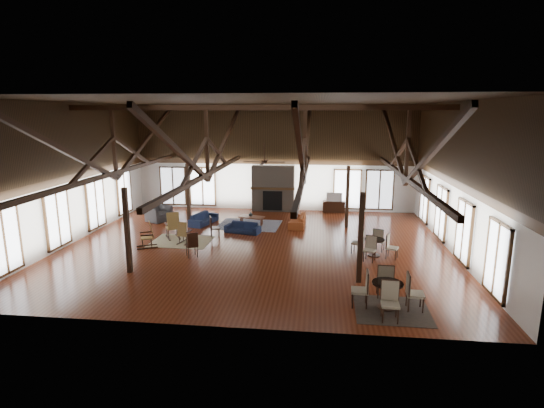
# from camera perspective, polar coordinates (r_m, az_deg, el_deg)

# --- Properties ---
(floor) EXTENTS (16.00, 16.00, 0.00)m
(floor) POSITION_cam_1_polar(r_m,az_deg,el_deg) (18.14, -2.17, -5.64)
(floor) COLOR #612714
(floor) RESTS_ON ground
(ceiling) EXTENTS (16.00, 14.00, 0.02)m
(ceiling) POSITION_cam_1_polar(r_m,az_deg,el_deg) (17.27, -2.33, 13.67)
(ceiling) COLOR black
(ceiling) RESTS_ON wall_back
(wall_back) EXTENTS (16.00, 0.02, 6.00)m
(wall_back) POSITION_cam_1_polar(r_m,az_deg,el_deg) (24.35, 0.24, 6.18)
(wall_back) COLOR silver
(wall_back) RESTS_ON floor
(wall_front) EXTENTS (16.00, 0.02, 6.00)m
(wall_front) POSITION_cam_1_polar(r_m,az_deg,el_deg) (10.71, -7.87, -1.72)
(wall_front) COLOR silver
(wall_front) RESTS_ON floor
(wall_left) EXTENTS (0.02, 14.00, 6.00)m
(wall_left) POSITION_cam_1_polar(r_m,az_deg,el_deg) (20.26, -25.28, 3.79)
(wall_left) COLOR silver
(wall_left) RESTS_ON floor
(wall_right) EXTENTS (0.02, 14.00, 6.00)m
(wall_right) POSITION_cam_1_polar(r_m,az_deg,el_deg) (18.08, 23.73, 3.04)
(wall_right) COLOR silver
(wall_right) RESTS_ON floor
(roof_truss) EXTENTS (15.60, 14.07, 3.14)m
(roof_truss) POSITION_cam_1_polar(r_m,az_deg,el_deg) (17.34, -2.28, 7.14)
(roof_truss) COLOR black
(roof_truss) RESTS_ON wall_back
(post_grid) EXTENTS (8.16, 7.16, 3.05)m
(post_grid) POSITION_cam_1_polar(r_m,az_deg,el_deg) (17.73, -2.21, -0.95)
(post_grid) COLOR black
(post_grid) RESTS_ON floor
(fireplace) EXTENTS (2.50, 0.69, 2.60)m
(fireplace) POSITION_cam_1_polar(r_m,az_deg,el_deg) (24.26, 0.15, 2.08)
(fireplace) COLOR #655A4D
(fireplace) RESTS_ON floor
(ceiling_fan) EXTENTS (1.60, 1.60, 0.75)m
(ceiling_fan) POSITION_cam_1_polar(r_m,az_deg,el_deg) (16.31, -1.05, 5.78)
(ceiling_fan) COLOR black
(ceiling_fan) RESTS_ON roof_truss
(sofa_navy_front) EXTENTS (1.77, 1.02, 0.49)m
(sofa_navy_front) POSITION_cam_1_polar(r_m,az_deg,el_deg) (20.04, -3.97, -3.20)
(sofa_navy_front) COLOR #141D38
(sofa_navy_front) RESTS_ON floor
(sofa_navy_left) EXTENTS (1.98, 1.19, 0.54)m
(sofa_navy_left) POSITION_cam_1_polar(r_m,az_deg,el_deg) (21.86, -9.17, -1.95)
(sofa_navy_left) COLOR #16203E
(sofa_navy_left) RESTS_ON floor
(sofa_orange) EXTENTS (1.95, 0.82, 0.56)m
(sofa_orange) POSITION_cam_1_polar(r_m,az_deg,el_deg) (21.26, 3.43, -2.18)
(sofa_orange) COLOR brown
(sofa_orange) RESTS_ON floor
(coffee_table) EXTENTS (1.35, 0.95, 0.47)m
(coffee_table) POSITION_cam_1_polar(r_m,az_deg,el_deg) (21.25, -2.77, -1.82)
(coffee_table) COLOR brown
(coffee_table) RESTS_ON floor
(vase) EXTENTS (0.26, 0.26, 0.21)m
(vase) POSITION_cam_1_polar(r_m,az_deg,el_deg) (21.25, -2.89, -1.38)
(vase) COLOR #B2B2B2
(vase) RESTS_ON coffee_table
(armchair) EXTENTS (1.52, 1.46, 0.77)m
(armchair) POSITION_cam_1_polar(r_m,az_deg,el_deg) (22.97, -15.10, -1.24)
(armchair) COLOR #353538
(armchair) RESTS_ON floor
(side_table_lamp) EXTENTS (0.44, 0.44, 1.12)m
(side_table_lamp) POSITION_cam_1_polar(r_m,az_deg,el_deg) (23.83, -15.49, -0.69)
(side_table_lamp) COLOR black
(side_table_lamp) RESTS_ON floor
(rocking_chair_a) EXTENTS (0.92, 1.07, 1.23)m
(rocking_chair_a) POSITION_cam_1_polar(r_m,az_deg,el_deg) (19.52, -13.18, -2.91)
(rocking_chair_a) COLOR olive
(rocking_chair_a) RESTS_ON floor
(rocking_chair_b) EXTENTS (0.56, 0.82, 0.97)m
(rocking_chair_b) POSITION_cam_1_polar(r_m,az_deg,el_deg) (18.71, -11.81, -3.88)
(rocking_chair_b) COLOR olive
(rocking_chair_b) RESTS_ON floor
(rocking_chair_c) EXTENTS (0.95, 0.77, 1.09)m
(rocking_chair_c) POSITION_cam_1_polar(r_m,az_deg,el_deg) (18.56, -16.21, -4.07)
(rocking_chair_c) COLOR olive
(rocking_chair_c) RESTS_ON floor
(side_chair_a) EXTENTS (0.55, 0.55, 1.00)m
(side_chair_a) POSITION_cam_1_polar(r_m,az_deg,el_deg) (19.28, -7.96, -2.87)
(side_chair_a) COLOR black
(side_chair_a) RESTS_ON floor
(side_chair_b) EXTENTS (0.59, 0.59, 1.01)m
(side_chair_b) POSITION_cam_1_polar(r_m,az_deg,el_deg) (16.85, -10.69, -5.17)
(side_chair_b) COLOR black
(side_chair_b) RESTS_ON floor
(cafe_table_near) EXTENTS (2.08, 2.08, 1.08)m
(cafe_table_near) POSITION_cam_1_polar(r_m,az_deg,el_deg) (12.90, 15.24, -11.14)
(cafe_table_near) COLOR black
(cafe_table_near) RESTS_ON floor
(cafe_table_far) EXTENTS (1.86, 1.86, 0.96)m
(cafe_table_far) POSITION_cam_1_polar(r_m,az_deg,el_deg) (17.25, 13.62, -5.27)
(cafe_table_far) COLOR black
(cafe_table_far) RESTS_ON floor
(cup_near) EXTENTS (0.14, 0.14, 0.09)m
(cup_near) POSITION_cam_1_polar(r_m,az_deg,el_deg) (12.79, 15.59, -10.00)
(cup_near) COLOR #B2B2B2
(cup_near) RESTS_ON cafe_table_near
(cup_far) EXTENTS (0.13, 0.13, 0.10)m
(cup_far) POSITION_cam_1_polar(r_m,az_deg,el_deg) (17.27, 13.66, -4.35)
(cup_far) COLOR #B2B2B2
(cup_far) RESTS_ON cafe_table_far
(tv_console) EXTENTS (1.24, 0.47, 0.62)m
(tv_console) POSITION_cam_1_polar(r_m,az_deg,el_deg) (24.41, 8.31, -0.33)
(tv_console) COLOR black
(tv_console) RESTS_ON floor
(television) EXTENTS (0.88, 0.16, 0.51)m
(television) POSITION_cam_1_polar(r_m,az_deg,el_deg) (24.29, 8.38, 0.96)
(television) COLOR #B2B2B2
(television) RESTS_ON tv_console
(rug_tan) EXTENTS (2.59, 2.05, 0.01)m
(rug_tan) POSITION_cam_1_polar(r_m,az_deg,el_deg) (19.17, -12.05, -4.91)
(rug_tan) COLOR tan
(rug_tan) RESTS_ON floor
(rug_navy) EXTENTS (3.18, 2.47, 0.01)m
(rug_navy) POSITION_cam_1_polar(r_m,az_deg,el_deg) (21.46, -3.06, -2.80)
(rug_navy) COLOR #181E43
(rug_navy) RESTS_ON floor
(rug_dark) EXTENTS (2.13, 1.95, 0.01)m
(rug_dark) POSITION_cam_1_polar(r_m,az_deg,el_deg) (13.01, 15.82, -13.56)
(rug_dark) COLOR black
(rug_dark) RESTS_ON floor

